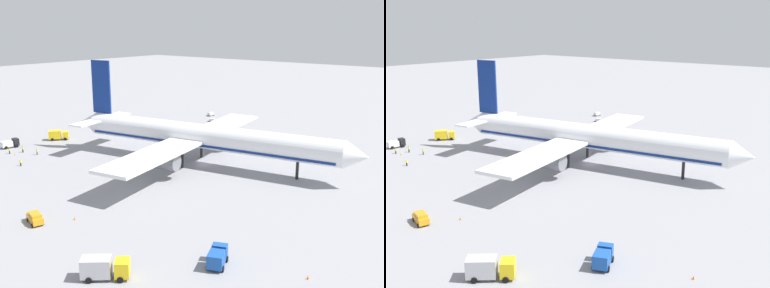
{
  "view_description": "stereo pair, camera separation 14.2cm",
  "coord_description": "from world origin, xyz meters",
  "views": [
    {
      "loc": [
        67.58,
        -87.45,
        34.07
      ],
      "look_at": [
        -1.75,
        -2.62,
        5.48
      ],
      "focal_mm": 43.13,
      "sensor_mm": 36.0,
      "label": 1
    },
    {
      "loc": [
        67.69,
        -87.36,
        34.07
      ],
      "look_at": [
        -1.75,
        -2.62,
        5.48
      ],
      "focal_mm": 43.13,
      "sensor_mm": 36.0,
      "label": 2
    }
  ],
  "objects": [
    {
      "name": "baggage_cart_1",
      "position": [
        -36.49,
        51.18,
        0.76
      ],
      "size": [
        1.84,
        3.29,
        1.39
      ],
      "color": "gray",
      "rests_on": "ground"
    },
    {
      "name": "service_van",
      "position": [
        -1.44,
        -46.76,
        1.03
      ],
      "size": [
        4.83,
        3.04,
        1.97
      ],
      "color": "orange",
      "rests_on": "ground"
    },
    {
      "name": "ground_worker_1",
      "position": [
        -45.12,
        -22.75,
        0.91
      ],
      "size": [
        0.57,
        0.57,
        1.79
      ],
      "color": "black",
      "rests_on": "ground"
    },
    {
      "name": "ground_plane",
      "position": [
        0.0,
        0.0,
        0.0
      ],
      "size": [
        600.0,
        600.0,
        0.0
      ],
      "primitive_type": "plane",
      "color": "gray"
    },
    {
      "name": "traffic_cone_2",
      "position": [
        44.08,
        -33.43,
        0.28
      ],
      "size": [
        0.36,
        0.36,
        0.55
      ],
      "primitive_type": "cone",
      "color": "orange",
      "rests_on": "ground"
    },
    {
      "name": "baggage_cart_0",
      "position": [
        -29.32,
        42.59,
        0.68
      ],
      "size": [
        3.04,
        2.22,
        1.22
      ],
      "color": "#26598C",
      "rests_on": "ground"
    },
    {
      "name": "service_truck_3",
      "position": [
        -52.47,
        -22.21,
        1.27
      ],
      "size": [
        3.02,
        5.02,
        2.44
      ],
      "color": "black",
      "rests_on": "ground"
    },
    {
      "name": "ground_worker_2",
      "position": [
        -34.27,
        -29.9,
        0.86
      ],
      "size": [
        0.49,
        0.49,
        1.7
      ],
      "color": "black",
      "rests_on": "ground"
    },
    {
      "name": "service_truck_4",
      "position": [
        32.23,
        -38.38,
        1.44
      ],
      "size": [
        3.88,
        5.1,
        2.59
      ],
      "color": "#194CA5",
      "rests_on": "ground"
    },
    {
      "name": "service_truck_1",
      "position": [
        -49.65,
        -8.14,
        1.59
      ],
      "size": [
        5.47,
        6.0,
        2.92
      ],
      "color": "yellow",
      "rests_on": "ground"
    },
    {
      "name": "ground_worker_4",
      "position": [
        -46.69,
        -25.74,
        0.82
      ],
      "size": [
        0.56,
        0.56,
        1.61
      ],
      "color": "black",
      "rests_on": "ground"
    },
    {
      "name": "service_truck_0",
      "position": [
        22.21,
        -51.06,
        1.7
      ],
      "size": [
        6.62,
        6.2,
        3.13
      ],
      "color": "yellow",
      "rests_on": "ground"
    },
    {
      "name": "airliner",
      "position": [
        -1.41,
        -0.25,
        6.96
      ],
      "size": [
        78.35,
        67.38,
        24.59
      ],
      "color": "white",
      "rests_on": "ground"
    },
    {
      "name": "traffic_cone_0",
      "position": [
        -44.33,
        -25.61,
        0.28
      ],
      "size": [
        0.36,
        0.36,
        0.55
      ],
      "primitive_type": "cone",
      "color": "orange",
      "rests_on": "ground"
    },
    {
      "name": "ground_worker_0",
      "position": [
        -40.03,
        -21.6,
        0.92
      ],
      "size": [
        0.55,
        0.55,
        1.79
      ],
      "color": "#3F3F47",
      "rests_on": "ground"
    },
    {
      "name": "traffic_cone_1",
      "position": [
        2.81,
        -41.51,
        0.28
      ],
      "size": [
        0.36,
        0.36,
        0.55
      ],
      "primitive_type": "cone",
      "color": "orange",
      "rests_on": "ground"
    }
  ]
}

